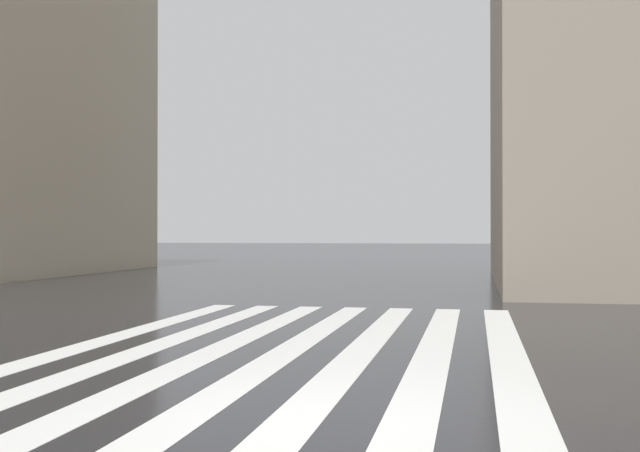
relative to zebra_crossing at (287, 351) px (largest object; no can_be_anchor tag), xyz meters
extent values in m
plane|color=black|center=(-4.00, -1.27, 0.00)|extent=(220.00, 220.00, 0.00)
cube|color=silver|center=(0.00, -3.00, 0.00)|extent=(13.00, 0.50, 0.01)
cube|color=silver|center=(0.00, -2.00, 0.00)|extent=(13.00, 0.50, 0.01)
cube|color=silver|center=(0.00, -1.00, 0.00)|extent=(13.00, 0.50, 0.01)
cube|color=silver|center=(0.00, 0.00, 0.00)|extent=(13.00, 0.50, 0.01)
cube|color=silver|center=(0.00, 1.00, 0.00)|extent=(13.00, 0.50, 0.01)
cube|color=silver|center=(0.00, 2.00, 0.00)|extent=(13.00, 0.50, 0.01)
cube|color=silver|center=(0.00, 3.00, 0.00)|extent=(13.00, 0.50, 0.01)
camera|label=1|loc=(-10.74, -2.56, 1.66)|focal=44.53mm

